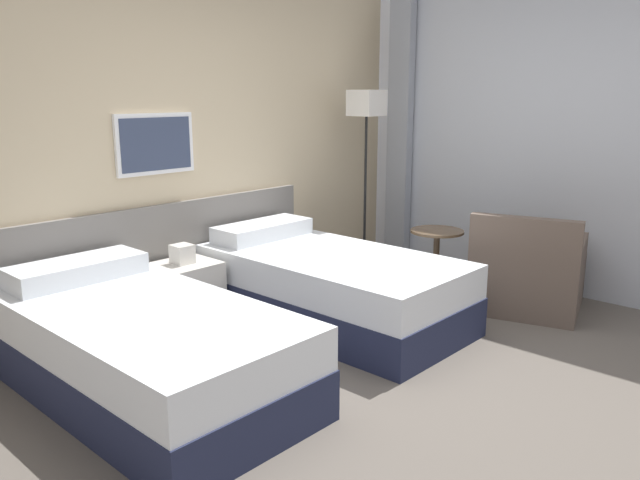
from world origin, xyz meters
TOP-DOWN VIEW (x-y plane):
  - ground_plane at (0.00, 0.00)m, footprint 16.00×16.00m
  - wall_headboard at (-0.02, 2.08)m, footprint 10.00×0.10m
  - wall_window at (2.29, -0.11)m, footprint 0.21×4.56m
  - bed_near_door at (-1.19, 1.04)m, footprint 1.04×2.00m
  - bed_near_window at (0.40, 1.04)m, footprint 1.04×2.00m
  - nightstand at (-0.40, 1.77)m, footprint 0.47×0.41m
  - floor_lamp at (1.56, 1.64)m, footprint 0.27×0.27m
  - side_table at (1.31, 0.69)m, footprint 0.43×0.43m
  - armchair at (1.67, 0.07)m, footprint 0.99×0.99m

SIDE VIEW (x-z plane):
  - ground_plane at x=0.00m, z-range 0.00..0.00m
  - nightstand at x=-0.40m, z-range -0.06..0.55m
  - armchair at x=1.67m, z-range -0.14..0.66m
  - bed_near_door at x=-1.19m, z-range -0.06..0.60m
  - bed_near_window at x=0.40m, z-range -0.06..0.60m
  - side_table at x=1.31m, z-range 0.12..0.72m
  - wall_headboard at x=-0.02m, z-range -0.05..2.65m
  - wall_window at x=2.29m, z-range -0.01..2.69m
  - floor_lamp at x=1.56m, z-range 0.61..2.32m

